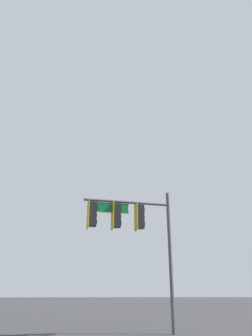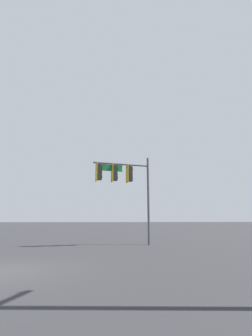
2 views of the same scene
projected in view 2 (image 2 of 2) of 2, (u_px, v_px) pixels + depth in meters
ground_plane at (0, 271)px, 8.87m from camera, size 400.00×400.00×0.00m
signal_pole_near at (122, 178)px, 18.63m from camera, size 4.14×0.90×6.24m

